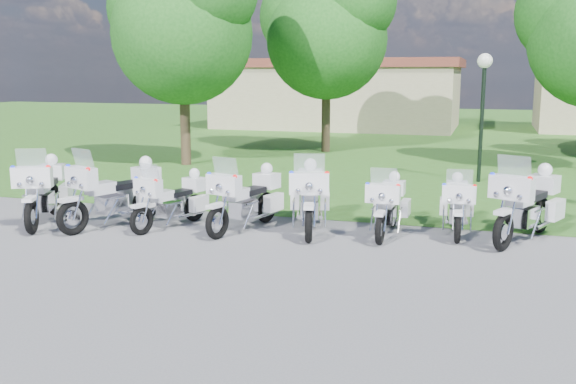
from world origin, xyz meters
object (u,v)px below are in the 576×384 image
(motorcycle_4, at_px, (310,196))
(lamp_post, at_px, (484,85))
(motorcycle_6, at_px, (457,204))
(motorcycle_7, at_px, (528,203))
(motorcycle_1, at_px, (116,192))
(motorcycle_2, at_px, (173,199))
(motorcycle_5, at_px, (388,204))
(motorcycle_0, at_px, (44,190))
(motorcycle_3, at_px, (247,198))

(motorcycle_4, bearing_deg, lamp_post, -128.73)
(motorcycle_6, relative_size, motorcycle_7, 0.86)
(motorcycle_1, height_order, motorcycle_2, motorcycle_1)
(motorcycle_1, distance_m, motorcycle_7, 8.57)
(motorcycle_1, height_order, motorcycle_6, motorcycle_1)
(motorcycle_2, relative_size, motorcycle_4, 0.83)
(motorcycle_5, relative_size, motorcycle_6, 1.03)
(motorcycle_5, relative_size, motorcycle_7, 0.89)
(motorcycle_1, height_order, motorcycle_7, motorcycle_7)
(motorcycle_5, height_order, motorcycle_6, motorcycle_5)
(motorcycle_0, xyz_separation_m, motorcycle_3, (4.53, 0.77, -0.05))
(motorcycle_4, distance_m, motorcycle_7, 4.38)
(motorcycle_5, bearing_deg, motorcycle_3, 10.19)
(motorcycle_2, xyz_separation_m, lamp_post, (6.18, 8.05, 2.33))
(motorcycle_6, bearing_deg, motorcycle_2, 8.32)
(motorcycle_0, distance_m, motorcycle_1, 1.73)
(motorcycle_2, height_order, lamp_post, lamp_post)
(motorcycle_4, distance_m, lamp_post, 8.40)
(motorcycle_3, bearing_deg, lamp_post, -105.88)
(motorcycle_2, bearing_deg, motorcycle_5, -152.47)
(motorcycle_7, height_order, lamp_post, lamp_post)
(motorcycle_0, distance_m, motorcycle_6, 9.00)
(motorcycle_2, bearing_deg, lamp_post, -109.69)
(motorcycle_6, bearing_deg, motorcycle_1, 8.35)
(motorcycle_4, xyz_separation_m, motorcycle_6, (3.00, 0.68, -0.12))
(motorcycle_1, xyz_separation_m, motorcycle_2, (1.22, 0.28, -0.13))
(motorcycle_3, distance_m, motorcycle_4, 1.34)
(motorcycle_6, distance_m, lamp_post, 7.13)
(motorcycle_0, distance_m, motorcycle_2, 2.97)
(motorcycle_3, relative_size, motorcycle_7, 0.96)
(motorcycle_4, xyz_separation_m, lamp_post, (3.30, 7.41, 2.21))
(motorcycle_4, distance_m, motorcycle_6, 3.08)
(motorcycle_1, relative_size, motorcycle_7, 1.01)
(motorcycle_3, distance_m, lamp_post, 9.30)
(motorcycle_0, height_order, motorcycle_7, motorcycle_7)
(motorcycle_7, bearing_deg, motorcycle_6, 15.93)
(motorcycle_0, relative_size, motorcycle_5, 1.11)
(motorcycle_4, bearing_deg, motorcycle_5, 169.93)
(motorcycle_0, height_order, motorcycle_1, motorcycle_1)
(motorcycle_5, bearing_deg, motorcycle_2, 10.39)
(motorcycle_7, bearing_deg, motorcycle_3, 32.49)
(motorcycle_5, bearing_deg, motorcycle_4, 5.37)
(motorcycle_0, xyz_separation_m, lamp_post, (9.12, 8.53, 2.20))
(lamp_post, bearing_deg, motorcycle_6, -92.54)
(motorcycle_2, bearing_deg, motorcycle_0, 27.23)
(motorcycle_0, bearing_deg, lamp_post, -160.88)
(motorcycle_2, xyz_separation_m, motorcycle_7, (7.24, 1.12, 0.13))
(motorcycle_1, relative_size, motorcycle_5, 1.13)
(motorcycle_3, distance_m, motorcycle_5, 2.98)
(motorcycle_3, bearing_deg, motorcycle_1, 25.93)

